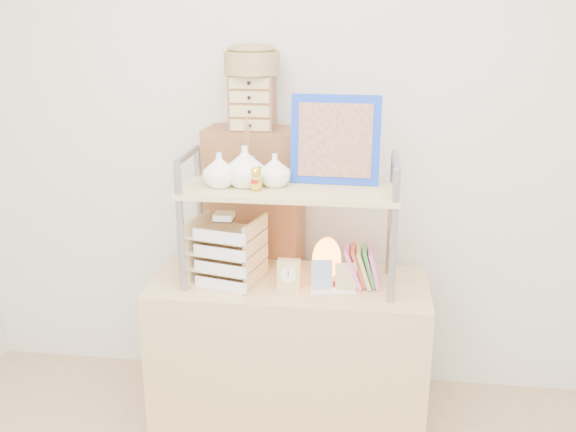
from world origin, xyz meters
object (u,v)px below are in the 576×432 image
Objects in this scene: desk at (289,357)px; cabinet at (256,263)px; letter_tray at (225,255)px; salt_lamp at (327,260)px.

desk is 0.89× the size of cabinet.
letter_tray reaches higher than desk.
cabinet is 0.46m from letter_tray.
cabinet is (-0.21, 0.37, 0.30)m from desk.
letter_tray is at bearing -172.10° from desk.
desk is at bearing 7.90° from letter_tray.
salt_lamp is (0.37, -0.36, 0.18)m from cabinet.
salt_lamp is (0.16, 0.01, 0.48)m from desk.
cabinet is 0.55m from salt_lamp.
letter_tray reaches higher than salt_lamp.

